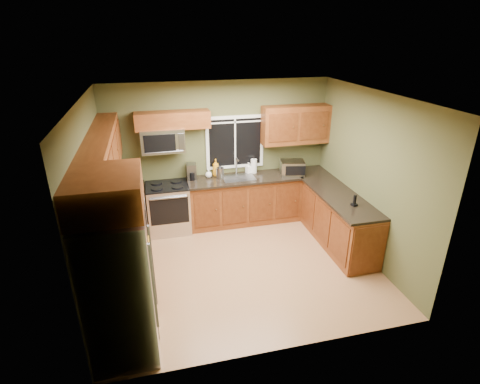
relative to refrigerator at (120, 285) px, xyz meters
name	(u,v)px	position (x,y,z in m)	size (l,w,h in m)	color
floor	(242,265)	(1.74, 1.30, -0.90)	(4.20, 4.20, 0.00)	#9F6D46
ceiling	(243,97)	(1.74, 1.30, 1.80)	(4.20, 4.20, 0.00)	white
back_wall	(220,153)	(1.74, 3.10, 0.45)	(4.20, 4.20, 0.00)	#4C4F2C
front_wall	(283,254)	(1.74, -0.50, 0.45)	(4.20, 4.20, 0.00)	#4C4F2C
left_wall	(93,203)	(-0.36, 1.30, 0.45)	(3.60, 3.60, 0.00)	#4C4F2C
right_wall	(369,177)	(3.84, 1.30, 0.45)	(3.60, 3.60, 0.00)	#4C4F2C
window	(235,142)	(2.04, 3.08, 0.65)	(1.12, 0.03, 1.02)	white
base_cabinets_left	(125,240)	(-0.06, 1.78, -0.45)	(0.60, 2.65, 0.90)	brown
countertop_left	(123,214)	(-0.04, 1.78, 0.02)	(0.65, 2.65, 0.04)	black
base_cabinets_back	(244,200)	(2.15, 2.80, -0.45)	(2.17, 0.60, 0.90)	brown
countertop_back	(245,178)	(2.15, 2.78, 0.02)	(2.17, 0.65, 0.04)	black
base_cabinets_peninsula	(331,214)	(3.54, 1.84, -0.45)	(0.60, 2.52, 0.90)	brown
countertop_peninsula	(332,190)	(3.51, 1.85, 0.02)	(0.65, 2.50, 0.04)	black
upper_cabinets_left	(103,156)	(-0.20, 1.78, 0.96)	(0.33, 2.65, 0.72)	brown
upper_cabinets_back_left	(173,120)	(0.89, 2.94, 1.17)	(1.30, 0.33, 0.30)	brown
upper_cabinets_back_right	(296,125)	(3.19, 2.94, 0.96)	(1.30, 0.33, 0.72)	brown
upper_cabinet_over_fridge	(105,192)	(0.00, 0.00, 1.13)	(0.72, 0.90, 0.38)	brown
refrigerator	(120,285)	(0.00, 0.00, 0.00)	(0.74, 0.90, 1.80)	#B7B7BC
range	(169,208)	(0.69, 2.77, -0.43)	(0.76, 0.69, 0.94)	#B7B7BC
microwave	(163,140)	(0.69, 2.91, 0.83)	(0.76, 0.41, 0.42)	#B7B7BC
sink	(239,177)	(2.04, 2.79, 0.05)	(0.60, 0.42, 0.36)	slate
toaster_oven	(292,168)	(3.08, 2.70, 0.18)	(0.50, 0.42, 0.28)	#B7B7BC
coffee_maker	(192,172)	(1.17, 2.94, 0.18)	(0.19, 0.25, 0.29)	slate
kettle	(220,172)	(1.69, 2.83, 0.16)	(0.17, 0.17, 0.26)	#B7B7BC
paper_towel_roll	(254,166)	(2.39, 2.98, 0.18)	(0.12, 0.12, 0.31)	white
soap_bottle_a	(216,167)	(1.64, 3.00, 0.20)	(0.13, 0.13, 0.33)	orange
soap_bottle_b	(248,168)	(2.29, 3.00, 0.14)	(0.09, 0.10, 0.21)	white
soap_bottle_c	(209,173)	(1.49, 2.94, 0.12)	(0.12, 0.12, 0.16)	white
cordless_phone	(354,202)	(3.55, 1.16, 0.10)	(0.10, 0.10, 0.18)	black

